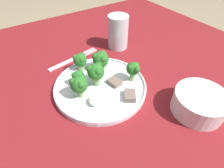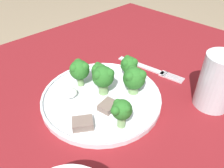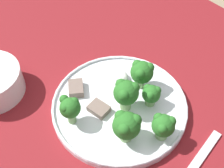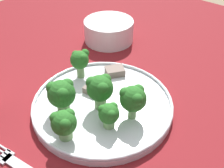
# 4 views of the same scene
# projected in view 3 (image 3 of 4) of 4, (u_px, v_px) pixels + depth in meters

# --- Properties ---
(table) EXTENTS (1.20, 1.05, 0.71)m
(table) POSITION_uv_depth(u_px,v_px,m) (71.00, 152.00, 0.64)
(table) COLOR maroon
(table) RESTS_ON ground_plane
(dinner_plate) EXTENTS (0.26, 0.26, 0.02)m
(dinner_plate) POSITION_uv_depth(u_px,v_px,m) (119.00, 106.00, 0.60)
(dinner_plate) COLOR white
(dinner_plate) RESTS_ON table
(broccoli_floret_near_rim_left) EXTENTS (0.04, 0.03, 0.05)m
(broccoli_floret_near_rim_left) POSITION_uv_depth(u_px,v_px,m) (151.00, 94.00, 0.58)
(broccoli_floret_near_rim_left) COLOR #7FA866
(broccoli_floret_near_rim_left) RESTS_ON dinner_plate
(broccoli_floret_center_left) EXTENTS (0.05, 0.05, 0.07)m
(broccoli_floret_center_left) POSITION_uv_depth(u_px,v_px,m) (126.00, 93.00, 0.56)
(broccoli_floret_center_left) COLOR #7FA866
(broccoli_floret_center_left) RESTS_ON dinner_plate
(broccoli_floret_back_left) EXTENTS (0.04, 0.04, 0.05)m
(broccoli_floret_back_left) POSITION_uv_depth(u_px,v_px,m) (163.00, 126.00, 0.53)
(broccoli_floret_back_left) COLOR #7FA866
(broccoli_floret_back_left) RESTS_ON dinner_plate
(broccoli_floret_front_left) EXTENTS (0.05, 0.04, 0.06)m
(broccoli_floret_front_left) POSITION_uv_depth(u_px,v_px,m) (142.00, 72.00, 0.60)
(broccoli_floret_front_left) COLOR #7FA866
(broccoli_floret_front_left) RESTS_ON dinner_plate
(broccoli_floret_center_back) EXTENTS (0.05, 0.05, 0.06)m
(broccoli_floret_center_back) POSITION_uv_depth(u_px,v_px,m) (127.00, 125.00, 0.52)
(broccoli_floret_center_back) COLOR #7FA866
(broccoli_floret_center_back) RESTS_ON dinner_plate
(broccoli_floret_mid_cluster) EXTENTS (0.04, 0.04, 0.06)m
(broccoli_floret_mid_cluster) POSITION_uv_depth(u_px,v_px,m) (68.00, 106.00, 0.55)
(broccoli_floret_mid_cluster) COLOR #7FA866
(broccoli_floret_mid_cluster) RESTS_ON dinner_plate
(meat_slice_front_slice) EXTENTS (0.05, 0.05, 0.02)m
(meat_slice_front_slice) POSITION_uv_depth(u_px,v_px,m) (76.00, 88.00, 0.61)
(meat_slice_front_slice) COLOR #756056
(meat_slice_front_slice) RESTS_ON dinner_plate
(meat_slice_middle_slice) EXTENTS (0.04, 0.03, 0.01)m
(meat_slice_middle_slice) POSITION_uv_depth(u_px,v_px,m) (99.00, 109.00, 0.58)
(meat_slice_middle_slice) COLOR #756056
(meat_slice_middle_slice) RESTS_ON dinner_plate
(sauce_dollop) EXTENTS (0.03, 0.03, 0.02)m
(sauce_dollop) POSITION_uv_depth(u_px,v_px,m) (120.00, 76.00, 0.63)
(sauce_dollop) COLOR white
(sauce_dollop) RESTS_ON dinner_plate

